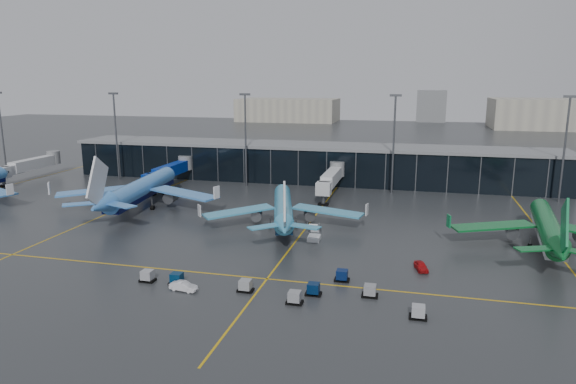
% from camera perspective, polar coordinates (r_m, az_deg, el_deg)
% --- Properties ---
extents(ground, '(600.00, 600.00, 0.00)m').
position_cam_1_polar(ground, '(93.75, -5.66, -5.71)').
color(ground, '#282B2D').
rests_on(ground, ground).
extents(terminal_pier, '(142.00, 17.00, 10.70)m').
position_cam_1_polar(terminal_pier, '(150.83, 2.20, 3.34)').
color(terminal_pier, black).
rests_on(terminal_pier, ground).
extents(jet_bridges, '(94.00, 27.50, 7.20)m').
position_cam_1_polar(jet_bridges, '(144.76, -13.10, 2.30)').
color(jet_bridges, '#595B60').
rests_on(jet_bridges, ground).
extents(flood_masts, '(203.00, 0.50, 25.50)m').
position_cam_1_polar(flood_masts, '(137.08, 3.25, 5.97)').
color(flood_masts, '#595B60').
rests_on(flood_masts, ground).
extents(distant_hangars, '(260.00, 71.00, 22.00)m').
position_cam_1_polar(distant_hangars, '(355.05, 17.32, 8.51)').
color(distant_hangars, '#B2AD99').
rests_on(distant_hangars, ground).
extents(taxi_lines, '(220.00, 120.00, 0.02)m').
position_cam_1_polar(taxi_lines, '(100.87, 1.75, -4.34)').
color(taxi_lines, gold).
rests_on(taxi_lines, ground).
extents(airliner_arkefly, '(45.76, 50.60, 14.09)m').
position_cam_1_polar(airliner_arkefly, '(122.88, -15.99, 1.58)').
color(airliner_arkefly, '#4287D9').
rests_on(airliner_arkefly, ground).
extents(airliner_klm_near, '(42.80, 46.10, 11.85)m').
position_cam_1_polar(airliner_klm_near, '(103.38, -0.55, -0.53)').
color(airliner_klm_near, '#3B99C3').
rests_on(airliner_klm_near, ground).
extents(airliner_aer_lingus, '(38.63, 42.79, 11.99)m').
position_cam_1_polar(airliner_aer_lingus, '(100.61, 27.00, -2.22)').
color(airliner_aer_lingus, '#0B6228').
rests_on(airliner_aer_lingus, ground).
extents(baggage_carts, '(40.78, 11.31, 1.70)m').
position_cam_1_polar(baggage_carts, '(72.18, -0.31, -10.64)').
color(baggage_carts, black).
rests_on(baggage_carts, ground).
extents(mobile_airstair, '(2.34, 3.29, 3.45)m').
position_cam_1_polar(mobile_airstair, '(95.11, 2.92, -4.91)').
color(mobile_airstair, white).
rests_on(mobile_airstair, ground).
extents(service_van_red, '(2.56, 4.18, 1.33)m').
position_cam_1_polar(service_van_red, '(83.06, 14.57, -7.98)').
color(service_van_red, '#AF0D10').
rests_on(service_van_red, ground).
extents(service_van_white, '(4.15, 1.87, 1.32)m').
position_cam_1_polar(service_van_white, '(74.54, -11.54, -10.21)').
color(service_van_white, silver).
rests_on(service_van_white, ground).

